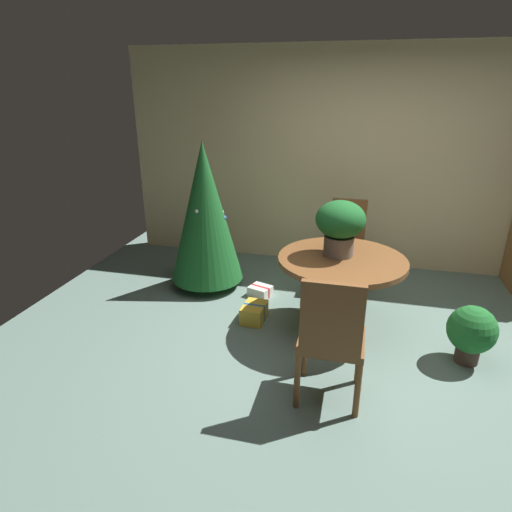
% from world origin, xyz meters
% --- Properties ---
extents(ground_plane, '(6.60, 6.60, 0.00)m').
position_xyz_m(ground_plane, '(0.00, 0.00, 0.00)').
color(ground_plane, slate).
extents(back_wall_panel, '(6.00, 0.10, 2.60)m').
position_xyz_m(back_wall_panel, '(0.00, 2.20, 1.30)').
color(back_wall_panel, beige).
rests_on(back_wall_panel, ground_plane).
extents(round_dining_table, '(1.14, 1.14, 0.72)m').
position_xyz_m(round_dining_table, '(-0.17, 0.46, 0.55)').
color(round_dining_table, brown).
rests_on(round_dining_table, ground_plane).
extents(flower_vase, '(0.44, 0.44, 0.50)m').
position_xyz_m(flower_vase, '(-0.22, 0.52, 1.01)').
color(flower_vase, '#665B51').
rests_on(flower_vase, round_dining_table).
extents(wooden_chair_far, '(0.43, 0.44, 0.97)m').
position_xyz_m(wooden_chair_far, '(-0.17, 1.49, 0.54)').
color(wooden_chair_far, brown).
rests_on(wooden_chair_far, ground_plane).
extents(wooden_chair_near, '(0.46, 0.43, 1.00)m').
position_xyz_m(wooden_chair_near, '(-0.17, -0.59, 0.55)').
color(wooden_chair_near, brown).
rests_on(wooden_chair_near, ground_plane).
extents(holiday_tree, '(0.80, 0.80, 1.62)m').
position_xyz_m(holiday_tree, '(-1.68, 1.07, 0.86)').
color(holiday_tree, brown).
rests_on(holiday_tree, ground_plane).
extents(gift_box_gold, '(0.23, 0.31, 0.17)m').
position_xyz_m(gift_box_gold, '(-0.97, 0.42, 0.08)').
color(gift_box_gold, gold).
rests_on(gift_box_gold, ground_plane).
extents(gift_box_cream, '(0.27, 0.25, 0.11)m').
position_xyz_m(gift_box_cream, '(-1.04, 0.95, 0.05)').
color(gift_box_cream, silver).
rests_on(gift_box_cream, ground_plane).
extents(potted_plant, '(0.39, 0.39, 0.50)m').
position_xyz_m(potted_plant, '(0.91, 0.18, 0.29)').
color(potted_plant, '#4C382D').
rests_on(potted_plant, ground_plane).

